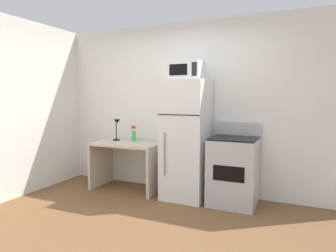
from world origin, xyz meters
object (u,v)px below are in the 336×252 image
object	(u,v)px
oven_range	(233,171)
refrigerator	(186,140)
desk	(128,157)
microwave	(186,71)
desk_lamp	(117,126)
spray_bottle	(134,135)

from	to	relation	value
oven_range	refrigerator	bearing A→B (deg)	-179.09
desk	oven_range	bearing A→B (deg)	0.65
refrigerator	oven_range	xyz separation A→B (m)	(0.69, 0.01, -0.39)
microwave	desk_lamp	bearing A→B (deg)	175.12
desk	refrigerator	xyz separation A→B (m)	(0.99, 0.01, 0.34)
spray_bottle	microwave	xyz separation A→B (m)	(0.96, -0.18, 0.99)
desk_lamp	refrigerator	distance (m)	1.25
desk_lamp	spray_bottle	bearing A→B (deg)	14.40
refrigerator	spray_bottle	bearing A→B (deg)	170.81
desk	spray_bottle	world-z (taller)	spray_bottle
desk	oven_range	world-z (taller)	oven_range
desk	oven_range	xyz separation A→B (m)	(1.67, 0.02, -0.05)
desk_lamp	oven_range	xyz separation A→B (m)	(1.93, -0.07, -0.52)
desk_lamp	oven_range	distance (m)	2.00
refrigerator	oven_range	distance (m)	0.79
desk_lamp	microwave	xyz separation A→B (m)	(1.24, -0.11, 0.84)
spray_bottle	oven_range	xyz separation A→B (m)	(1.65, -0.15, -0.38)
refrigerator	oven_range	world-z (taller)	refrigerator
desk_lamp	oven_range	size ratio (longest dim) A/B	0.32
refrigerator	microwave	size ratio (longest dim) A/B	3.71
oven_range	desk	bearing A→B (deg)	-179.35
refrigerator	microwave	xyz separation A→B (m)	(0.00, -0.02, 0.98)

